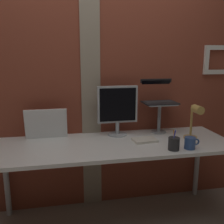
% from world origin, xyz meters
% --- Properties ---
extents(ground_plane, '(6.00, 6.00, 0.00)m').
position_xyz_m(ground_plane, '(0.00, 0.00, 0.00)').
color(ground_plane, gray).
extents(brick_wall_back, '(3.53, 0.16, 2.35)m').
position_xyz_m(brick_wall_back, '(0.00, 0.42, 1.18)').
color(brick_wall_back, brown).
rests_on(brick_wall_back, ground_plane).
extents(desk, '(2.03, 0.69, 0.75)m').
position_xyz_m(desk, '(0.13, 0.02, 0.68)').
color(desk, white).
rests_on(desk, ground_plane).
extents(monitor, '(0.37, 0.18, 0.46)m').
position_xyz_m(monitor, '(0.21, 0.24, 1.01)').
color(monitor, '#ADB2B7').
rests_on(monitor, desk).
extents(laptop_stand, '(0.28, 0.22, 0.29)m').
position_xyz_m(laptop_stand, '(0.62, 0.24, 0.94)').
color(laptop_stand, gray).
rests_on(laptop_stand, desk).
extents(laptop, '(0.32, 0.29, 0.22)m').
position_xyz_m(laptop, '(0.62, 0.31, 1.10)').
color(laptop, black).
rests_on(laptop, laptop_stand).
extents(whiteboard_panel, '(0.37, 0.06, 0.27)m').
position_xyz_m(whiteboard_panel, '(-0.44, 0.26, 0.88)').
color(whiteboard_panel, white).
rests_on(whiteboard_panel, desk).
extents(desk_lamp, '(0.12, 0.20, 0.32)m').
position_xyz_m(desk_lamp, '(0.83, -0.04, 0.94)').
color(desk_lamp, tan).
rests_on(desk_lamp, desk).
extents(pen_cup, '(0.09, 0.09, 0.17)m').
position_xyz_m(pen_cup, '(0.56, -0.23, 0.80)').
color(pen_cup, '#262628').
rests_on(pen_cup, desk).
extents(coffee_mug, '(0.13, 0.09, 0.10)m').
position_xyz_m(coffee_mug, '(0.70, -0.23, 0.79)').
color(coffee_mug, '#2D4C8C').
rests_on(coffee_mug, desk).
extents(paper_clutter_stack, '(0.21, 0.16, 0.02)m').
position_xyz_m(paper_clutter_stack, '(0.40, 0.02, 0.76)').
color(paper_clutter_stack, silver).
rests_on(paper_clutter_stack, desk).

